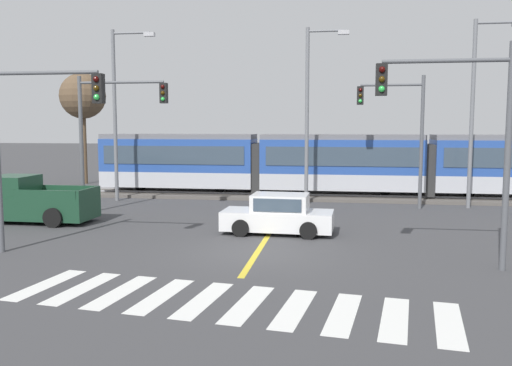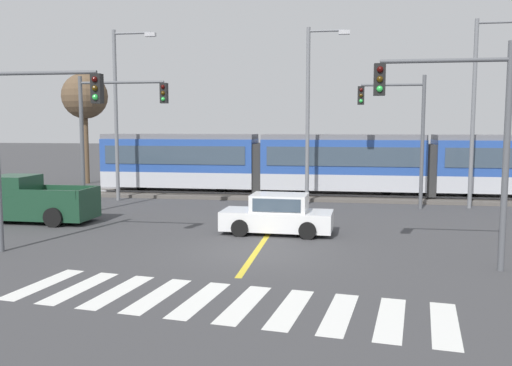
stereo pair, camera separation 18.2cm
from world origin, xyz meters
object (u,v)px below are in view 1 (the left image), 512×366
sedan_crossing (278,215)px  bare_tree_far_west (83,97)px  traffic_light_far_right (401,123)px  traffic_light_near_right (464,123)px  traffic_light_near_left (31,126)px  light_rail_tram (341,162)px  street_lamp_east (477,103)px  traffic_light_mid_left (110,122)px  street_lamp_west (118,105)px  street_lamp_centre (311,106)px  pickup_truck (28,202)px

sedan_crossing → bare_tree_far_west: 22.72m
traffic_light_far_right → bare_tree_far_west: 22.51m
traffic_light_near_right → traffic_light_near_left: (-13.06, -0.11, -0.10)m
traffic_light_near_right → light_rail_tram: bearing=102.4°
street_lamp_east → light_rail_tram: bearing=155.8°
traffic_light_far_right → bare_tree_far_west: bare_tree_far_west is taller
traffic_light_near_left → traffic_light_mid_left: traffic_light_mid_left is taller
street_lamp_west → street_lamp_east: size_ratio=1.00×
traffic_light_near_right → traffic_light_far_right: bearing=92.3°
street_lamp_centre → street_lamp_west: bearing=-178.8°
bare_tree_far_west → street_lamp_centre: bearing=-25.4°
light_rail_tram → traffic_light_near_left: (-9.74, -15.17, 2.05)m
traffic_light_mid_left → street_lamp_east: (17.04, 4.56, 0.94)m
light_rail_tram → street_lamp_west: street_lamp_west is taller
pickup_truck → traffic_light_near_right: size_ratio=0.85×
street_lamp_centre → street_lamp_east: 8.13m
traffic_light_mid_left → street_lamp_centre: street_lamp_centre is taller
light_rail_tram → traffic_light_near_right: (3.32, -15.07, 2.15)m
traffic_light_near_right → bare_tree_far_west: size_ratio=0.83×
sedan_crossing → traffic_light_mid_left: 9.45m
traffic_light_near_left → traffic_light_far_right: bearing=42.6°
sedan_crossing → traffic_light_near_left: (-7.35, -4.41, 3.40)m
light_rail_tram → traffic_light_mid_left: bearing=-144.5°
bare_tree_far_west → pickup_truck: bearing=-72.5°
traffic_light_near_left → street_lamp_centre: street_lamp_centre is taller
pickup_truck → street_lamp_west: size_ratio=0.59×
light_rail_tram → traffic_light_mid_left: traffic_light_mid_left is taller
light_rail_tram → street_lamp_west: (-11.94, -3.03, 3.17)m
sedan_crossing → pickup_truck: bearing=175.5°
traffic_light_mid_left → sedan_crossing: bearing=-21.9°
pickup_truck → bare_tree_far_west: bare_tree_far_west is taller
light_rail_tram → street_lamp_centre: (-1.60, -2.81, 3.08)m
light_rail_tram → traffic_light_mid_left: size_ratio=4.41×
light_rail_tram → pickup_truck: bearing=-143.1°
sedan_crossing → bare_tree_far_west: bare_tree_far_west is taller
sedan_crossing → pickup_truck: 10.85m
traffic_light_mid_left → traffic_light_near_right: bearing=-28.7°
traffic_light_mid_left → street_lamp_centre: 10.11m
street_lamp_west → bare_tree_far_west: size_ratio=1.18×
pickup_truck → traffic_light_far_right: traffic_light_far_right is taller
pickup_truck → traffic_light_far_right: size_ratio=0.83×
light_rail_tram → street_lamp_west: size_ratio=3.05×
sedan_crossing → traffic_light_mid_left: (-8.12, 3.26, 3.58)m
traffic_light_far_right → street_lamp_centre: street_lamp_centre is taller
sedan_crossing → traffic_light_far_right: (5.25, 7.18, 3.56)m
sedan_crossing → street_lamp_west: size_ratio=0.46×
street_lamp_east → street_lamp_west: bearing=-179.7°
bare_tree_far_west → traffic_light_near_left: bearing=-67.9°
sedan_crossing → traffic_light_near_right: size_ratio=0.66×
light_rail_tram → pickup_truck: (-13.21, -9.91, -1.20)m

